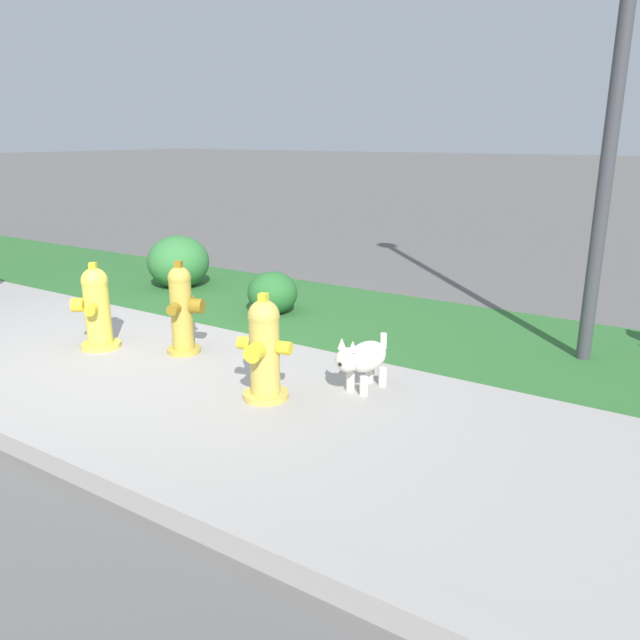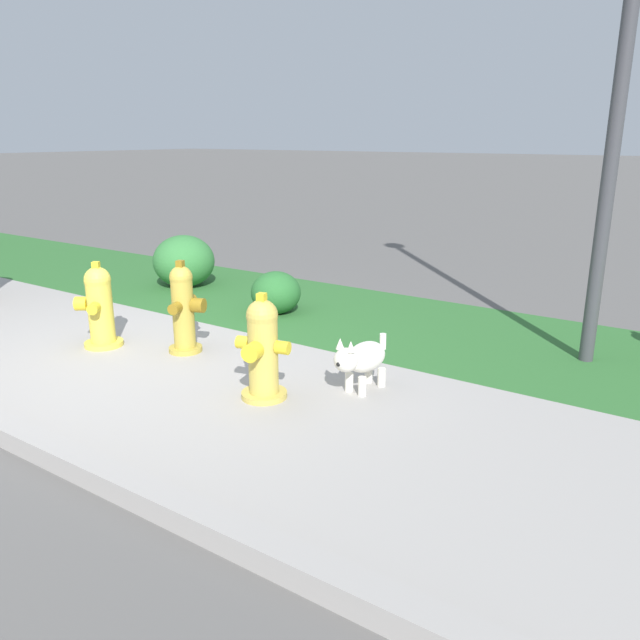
% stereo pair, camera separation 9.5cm
% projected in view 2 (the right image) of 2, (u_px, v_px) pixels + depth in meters
% --- Properties ---
extents(ground_plane, '(120.00, 120.00, 0.00)m').
position_uv_depth(ground_plane, '(125.00, 364.00, 4.95)').
color(ground_plane, '#5B5956').
extents(sidewalk_pavement, '(18.00, 2.31, 0.01)m').
position_uv_depth(sidewalk_pavement, '(125.00, 364.00, 4.95)').
color(sidewalk_pavement, '#9E9993').
rests_on(sidewalk_pavement, ground).
extents(grass_verge, '(18.00, 2.10, 0.01)m').
position_uv_depth(grass_verge, '(291.00, 304.00, 6.69)').
color(grass_verge, '#2D662D').
rests_on(grass_verge, ground).
extents(fire_hydrant_by_grass_verge, '(0.34, 0.37, 0.78)m').
position_uv_depth(fire_hydrant_by_grass_verge, '(184.00, 309.00, 5.12)').
color(fire_hydrant_by_grass_verge, gold).
rests_on(fire_hydrant_by_grass_verge, ground).
extents(fire_hydrant_mid_block, '(0.39, 0.37, 0.75)m').
position_uv_depth(fire_hydrant_mid_block, '(263.00, 349.00, 4.20)').
color(fire_hydrant_mid_block, gold).
rests_on(fire_hydrant_mid_block, ground).
extents(fire_hydrant_across_street, '(0.36, 0.37, 0.74)m').
position_uv_depth(fire_hydrant_across_street, '(100.00, 307.00, 5.26)').
color(fire_hydrant_across_street, yellow).
rests_on(fire_hydrant_across_street, ground).
extents(small_white_dog, '(0.25, 0.54, 0.44)m').
position_uv_depth(small_white_dog, '(362.00, 359.00, 4.35)').
color(small_white_dog, silver).
rests_on(small_white_dog, ground).
extents(shrub_bush_near_lamp, '(0.51, 0.51, 0.43)m').
position_uv_depth(shrub_bush_near_lamp, '(276.00, 293.00, 6.32)').
color(shrub_bush_near_lamp, '#28662D').
rests_on(shrub_bush_near_lamp, ground).
extents(shrub_bush_mid_verge, '(0.72, 0.72, 0.62)m').
position_uv_depth(shrub_bush_mid_verge, '(184.00, 261.00, 7.42)').
color(shrub_bush_mid_verge, '#337538').
rests_on(shrub_bush_mid_verge, ground).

